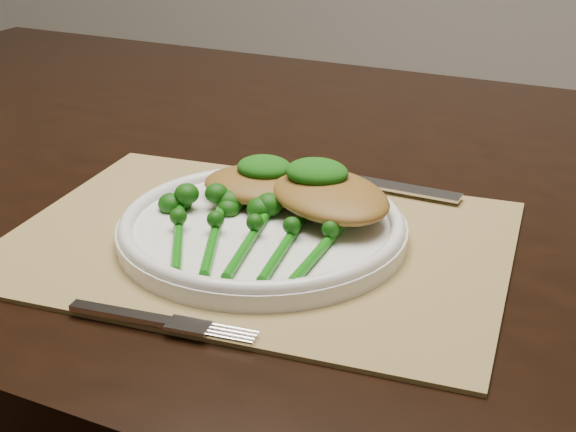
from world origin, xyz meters
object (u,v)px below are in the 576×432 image
at_px(dining_table, 283,429).
at_px(broccolini_bundle, 249,241).
at_px(dinner_plate, 262,226).
at_px(chicken_fillet_left, 273,184).
at_px(placemat, 258,241).

distance_m(dining_table, broccolini_bundle, 0.47).
bearing_deg(dinner_plate, chicken_fillet_left, 103.80).
bearing_deg(chicken_fillet_left, dining_table, 96.78).
bearing_deg(placemat, chicken_fillet_left, 97.28).
relative_size(placemat, chicken_fillet_left, 3.31).
relative_size(dinner_plate, chicken_fillet_left, 1.95).
bearing_deg(chicken_fillet_left, broccolini_bundle, -90.41).
xyz_separation_m(placemat, broccolini_bundle, (0.01, -0.04, 0.02)).
xyz_separation_m(dining_table, broccolini_bundle, (0.07, -0.24, 0.40)).
xyz_separation_m(dining_table, placemat, (0.06, -0.19, 0.37)).
distance_m(placemat, dinner_plate, 0.01).
bearing_deg(dining_table, placemat, -70.02).
height_order(placemat, broccolini_bundle, broccolini_bundle).
distance_m(placemat, broccolini_bundle, 0.05).
bearing_deg(dining_table, dinner_plate, -68.95).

